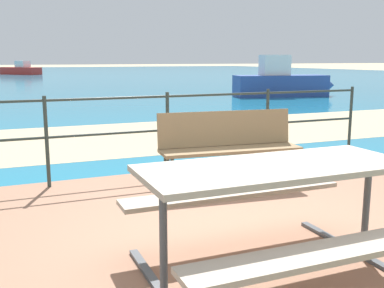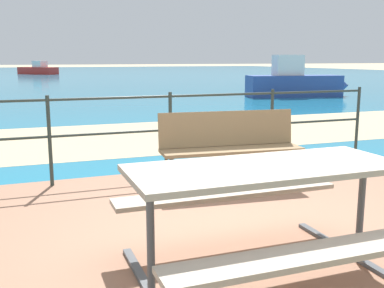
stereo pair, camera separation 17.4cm
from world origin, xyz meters
name	(u,v)px [view 2 (the right image)]	position (x,y,z in m)	size (l,w,h in m)	color
ground_plane	(261,249)	(0.00, 0.00, 0.00)	(240.00, 240.00, 0.00)	tan
patio_paving	(261,246)	(0.00, 0.00, 0.03)	(6.40, 5.20, 0.06)	#996B51
sea_water	(40,76)	(0.00, 40.00, 0.01)	(90.00, 90.00, 0.01)	teal
beach_strip	(119,138)	(0.00, 5.67, 0.01)	(54.00, 3.81, 0.01)	tan
picnic_table	(266,194)	(-0.28, -0.54, 0.65)	(1.83, 1.47, 0.79)	tan
park_bench	(230,141)	(0.45, 1.56, 0.60)	(1.65, 0.57, 0.88)	#8C704C
railing_fence	(170,123)	(0.00, 2.37, 0.74)	(5.94, 0.04, 1.06)	#2D3833
boat_near	(37,70)	(0.02, 45.12, 0.45)	(3.90, 4.32, 1.32)	red
boat_mid	(296,83)	(8.78, 12.82, 0.56)	(4.39, 1.87, 1.67)	#2D478C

